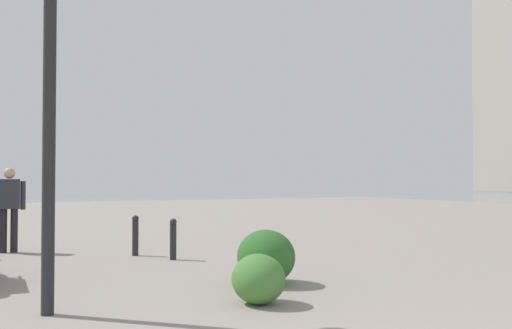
% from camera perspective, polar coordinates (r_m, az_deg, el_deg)
% --- Properties ---
extents(lamppost, '(0.98, 0.28, 4.13)m').
position_cam_1_polar(lamppost, '(6.72, -20.11, 9.39)').
color(lamppost, '#232328').
rests_on(lamppost, ground).
extents(pedestrian, '(0.28, 0.62, 1.71)m').
position_cam_1_polar(pedestrian, '(12.43, -23.67, -3.61)').
color(pedestrian, black).
rests_on(pedestrian, ground).
extents(bollard_near, '(0.13, 0.13, 0.76)m').
position_cam_1_polar(bollard_near, '(10.55, -8.36, -7.37)').
color(bollard_near, '#232328').
rests_on(bollard_near, ground).
extents(bollard_mid, '(0.13, 0.13, 0.78)m').
position_cam_1_polar(bollard_mid, '(11.23, -12.08, -6.93)').
color(bollard_mid, '#232328').
rests_on(bollard_mid, ground).
extents(shrub_low, '(0.70, 0.63, 0.59)m').
position_cam_1_polar(shrub_low, '(6.83, 0.25, -11.48)').
color(shrub_low, '#477F38').
rests_on(shrub_low, ground).
extents(shrub_round, '(0.90, 0.81, 0.76)m').
position_cam_1_polar(shrub_round, '(8.10, 1.02, -9.29)').
color(shrub_round, '#2D6628').
rests_on(shrub_round, ground).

